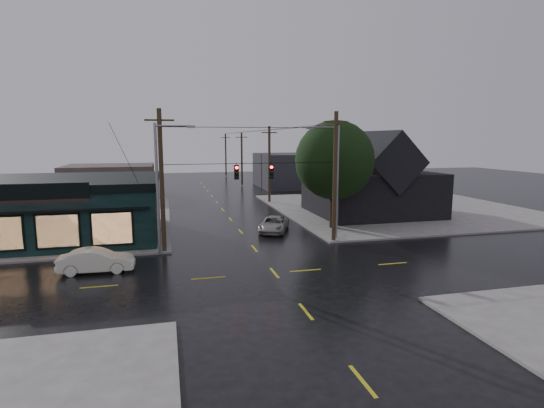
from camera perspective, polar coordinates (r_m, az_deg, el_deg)
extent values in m
plane|color=black|center=(26.14, 0.32, -9.25)|extent=(160.00, 160.00, 0.00)
cube|color=slate|center=(46.89, -30.97, -2.34)|extent=(28.00, 28.00, 0.15)
cube|color=slate|center=(51.88, 16.46, -0.48)|extent=(28.00, 28.00, 0.15)
cube|color=black|center=(38.56, -27.09, -0.91)|extent=(16.00, 12.00, 4.20)
cube|color=black|center=(38.27, -27.34, 2.64)|extent=(16.30, 12.30, 0.60)
cube|color=#FF1E14|center=(32.39, -29.77, 1.43)|extent=(7.00, 0.16, 0.90)
cube|color=black|center=(46.56, 13.13, 1.52)|extent=(12.00, 11.00, 4.50)
cylinder|color=black|center=(38.42, 8.31, 0.16)|extent=(0.70, 0.70, 4.49)
sphere|color=black|center=(38.04, 8.43, 5.87)|extent=(7.03, 7.03, 7.03)
cylinder|color=black|center=(31.25, -2.64, 5.48)|extent=(13.00, 0.04, 0.04)
cube|color=#352926|center=(64.82, -20.94, 2.98)|extent=(12.00, 10.00, 4.40)
cube|color=#29292E|center=(72.74, 3.76, 4.58)|extent=(14.00, 12.00, 5.60)
imported|color=white|center=(28.22, -22.54, -7.04)|extent=(4.45, 1.64, 1.46)
imported|color=#9E9A92|center=(37.20, 0.25, -2.75)|extent=(3.88, 5.23, 1.32)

